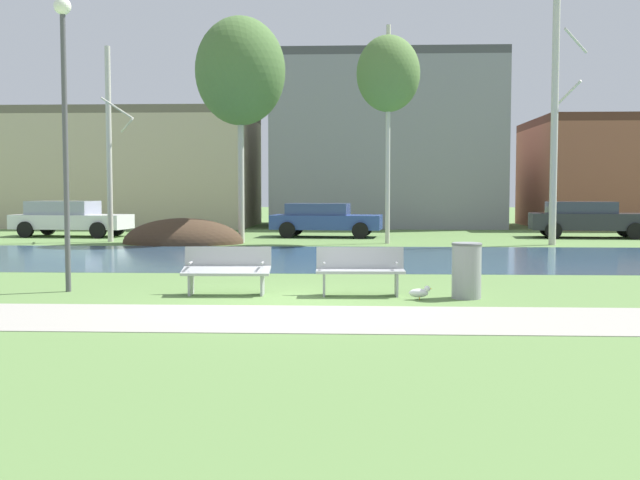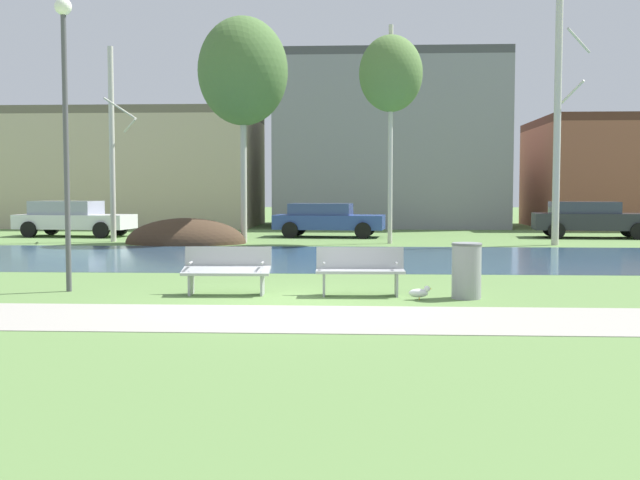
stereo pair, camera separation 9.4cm
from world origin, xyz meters
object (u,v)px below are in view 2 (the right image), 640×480
Objects in this scene: bench_left at (227,269)px; seagull at (420,292)px; bench_right at (360,270)px; parked_sedan_second_blue at (327,219)px; parked_van_nearest_white at (73,218)px; trash_bin at (466,270)px; streetlamp at (65,98)px; parked_hatch_third_dark at (591,219)px.

seagull is at bearing -8.32° from bench_left.
bench_right is 0.36× the size of parked_sedan_second_blue.
bench_right is at bearing -85.52° from parked_sedan_second_blue.
bench_left is 0.36× the size of parked_sedan_second_blue.
parked_van_nearest_white is at bearing 124.60° from bench_right.
trash_bin reaches higher than bench_right.
seagull is at bearing -53.91° from parked_van_nearest_white.
parked_van_nearest_white is (-9.31, 17.04, 0.29)m from bench_left.
seagull is (3.48, -0.51, -0.34)m from bench_left.
streetlamp is (-6.55, 0.80, 3.51)m from seagull.
streetlamp is at bearing -130.86° from parked_hatch_third_dark.
parked_hatch_third_dark is (9.13, 17.21, 0.30)m from bench_right.
streetlamp reaches higher than bench_right.
seagull is (-0.84, -0.23, -0.38)m from trash_bin.
bench_left is 4.42m from streetlamp.
parked_van_nearest_white is at bearing -179.19° from parked_sedan_second_blue.
parked_sedan_second_blue reaches higher than trash_bin.
bench_left is 0.34× the size of parked_van_nearest_white.
bench_right is at bearing 0.00° from bench_left.
parked_van_nearest_white reaches higher than trash_bin.
seagull is 7.47m from streetlamp.
parked_hatch_third_dark is at bearing 67.48° from trash_bin.
streetlamp is 22.56m from parked_hatch_third_dark.
parked_hatch_third_dark is at bearing 56.08° from bench_left.
parked_van_nearest_white is at bearing -179.53° from parked_hatch_third_dark.
bench_right is 19.48m from parked_hatch_third_dark.
parked_van_nearest_white reaches higher than bench_left.
parked_sedan_second_blue is at bearing 0.81° from parked_van_nearest_white.
trash_bin is 8.04m from streetlamp.
parked_hatch_third_dark is (8.09, 17.72, 0.64)m from seagull.
parked_hatch_third_dark is at bearing 0.47° from parked_van_nearest_white.
bench_left is 2.44m from bench_right.
trash_bin is 17.76m from parked_sedan_second_blue.
trash_bin is at bearing 15.31° from seagull.
trash_bin is at bearing -112.52° from parked_hatch_third_dark.
seagull is 21.72m from parked_van_nearest_white.
parked_hatch_third_dark is (7.25, 17.49, 0.26)m from trash_bin.
trash_bin reaches higher than bench_left.
parked_hatch_third_dark is at bearing 65.45° from seagull.
parked_sedan_second_blue is 10.48m from parked_hatch_third_dark.
seagull is at bearing -82.32° from parked_sedan_second_blue.
bench_left is 19.42m from parked_van_nearest_white.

